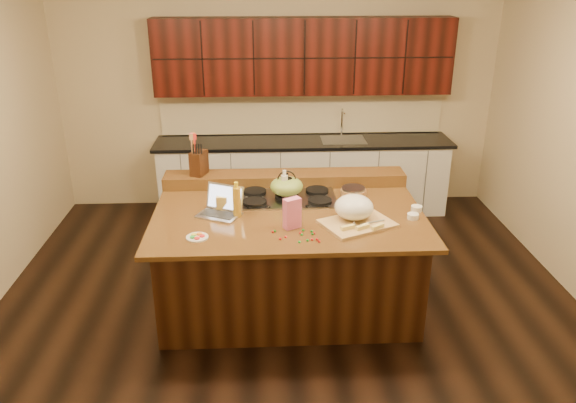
{
  "coord_description": "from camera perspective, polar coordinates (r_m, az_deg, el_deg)",
  "views": [
    {
      "loc": [
        -0.23,
        -4.58,
        2.93
      ],
      "look_at": [
        0.0,
        0.05,
        1.0
      ],
      "focal_mm": 35.0,
      "sensor_mm": 36.0,
      "label": 1
    }
  ],
  "objects": [
    {
      "name": "ramekin_c",
      "position": [
        5.09,
        7.87,
        -0.61
      ],
      "size": [
        0.1,
        0.1,
        0.04
      ],
      "primitive_type": "cylinder",
      "rotation": [
        0.0,
        0.0,
        -0.03
      ],
      "color": "white",
      "rests_on": "island"
    },
    {
      "name": "gumdrop_2",
      "position": [
        4.59,
        2.65,
        -3.24
      ],
      "size": [
        0.02,
        0.02,
        0.02
      ],
      "primitive_type": "ellipsoid",
      "color": "red",
      "rests_on": "island"
    },
    {
      "name": "back_ledge",
      "position": [
        5.63,
        -0.33,
        2.35
      ],
      "size": [
        2.4,
        0.3,
        0.12
      ],
      "primitive_type": "cube",
      "color": "black",
      "rests_on": "island"
    },
    {
      "name": "gumdrop_1",
      "position": [
        4.64,
        1.56,
        -2.92
      ],
      "size": [
        0.02,
        0.02,
        0.02
      ],
      "primitive_type": "ellipsoid",
      "color": "#198C26",
      "rests_on": "island"
    },
    {
      "name": "utensil_crock",
      "position": [
        5.62,
        -9.41,
        3.41
      ],
      "size": [
        0.15,
        0.15,
        0.14
      ],
      "primitive_type": "cylinder",
      "rotation": [
        0.0,
        0.0,
        0.25
      ],
      "color": "white",
      "rests_on": "back_ledge"
    },
    {
      "name": "gumdrop_9",
      "position": [
        4.63,
        -1.35,
        -3.02
      ],
      "size": [
        0.02,
        0.02,
        0.02
      ],
      "primitive_type": "ellipsoid",
      "color": "#198C26",
      "rests_on": "island"
    },
    {
      "name": "wooden_tray",
      "position": [
        4.8,
        6.8,
        -0.94
      ],
      "size": [
        0.69,
        0.62,
        0.23
      ],
      "rotation": [
        0.0,
        0.0,
        0.43
      ],
      "color": "tan",
      "rests_on": "island"
    },
    {
      "name": "vinegar_bottle",
      "position": [
        5.2,
        -0.36,
        1.37
      ],
      "size": [
        0.08,
        0.08,
        0.25
      ],
      "primitive_type": "cylinder",
      "rotation": [
        0.0,
        0.0,
        0.27
      ],
      "color": "silver",
      "rests_on": "island"
    },
    {
      "name": "knife_block",
      "position": [
        5.6,
        -9.04,
        3.89
      ],
      "size": [
        0.18,
        0.22,
        0.24
      ],
      "primitive_type": "cube",
      "rotation": [
        0.0,
        0.0,
        -0.37
      ],
      "color": "black",
      "rests_on": "back_ledge"
    },
    {
      "name": "oil_bottle",
      "position": [
        4.88,
        -5.22,
        -0.08
      ],
      "size": [
        0.09,
        0.09,
        0.27
      ],
      "primitive_type": "cylinder",
      "rotation": [
        0.0,
        0.0,
        -0.28
      ],
      "color": "gold",
      "rests_on": "island"
    },
    {
      "name": "gumdrop_4",
      "position": [
        4.53,
        -0.24,
        -3.62
      ],
      "size": [
        0.02,
        0.02,
        0.02
      ],
      "primitive_type": "ellipsoid",
      "color": "red",
      "rests_on": "island"
    },
    {
      "name": "gumdrop_3",
      "position": [
        4.47,
        2.0,
        -3.96
      ],
      "size": [
        0.02,
        0.02,
        0.02
      ],
      "primitive_type": "ellipsoid",
      "color": "#198C26",
      "rests_on": "island"
    },
    {
      "name": "ramekin_b",
      "position": [
        5.15,
        12.93,
        -0.69
      ],
      "size": [
        0.12,
        0.12,
        0.04
      ],
      "primitive_type": "cylinder",
      "rotation": [
        0.0,
        0.0,
        0.24
      ],
      "color": "white",
      "rests_on": "island"
    },
    {
      "name": "kitchen_timer",
      "position": [
        4.71,
        6.71,
        -2.35
      ],
      "size": [
        0.09,
        0.09,
        0.07
      ],
      "primitive_type": "cone",
      "rotation": [
        0.0,
        0.0,
        0.1
      ],
      "color": "silver",
      "rests_on": "island"
    },
    {
      "name": "laptop",
      "position": [
        4.98,
        -6.76,
        -0.54
      ],
      "size": [
        0.44,
        0.41,
        0.25
      ],
      "rotation": [
        0.0,
        0.0,
        -0.45
      ],
      "color": "#B7B7BC",
      "rests_on": "island"
    },
    {
      "name": "gumdrop_8",
      "position": [
        4.61,
        -1.56,
        -3.1
      ],
      "size": [
        0.02,
        0.02,
        0.02
      ],
      "primitive_type": "ellipsoid",
      "color": "red",
      "rests_on": "island"
    },
    {
      "name": "back_counter",
      "position": [
        7.1,
        1.56,
        6.68
      ],
      "size": [
        3.7,
        0.66,
        2.4
      ],
      "color": "silver",
      "rests_on": "ground"
    },
    {
      "name": "gumdrop_12",
      "position": [
        4.5,
        -0.79,
        -3.81
      ],
      "size": [
        0.02,
        0.02,
        0.02
      ],
      "primitive_type": "ellipsoid",
      "color": "red",
      "rests_on": "island"
    },
    {
      "name": "gumdrop_11",
      "position": [
        4.44,
        1.16,
        -4.14
      ],
      "size": [
        0.02,
        0.02,
        0.02
      ],
      "primitive_type": "ellipsoid",
      "color": "#198C26",
      "rests_on": "island"
    },
    {
      "name": "island",
      "position": [
        5.2,
        0.03,
        -5.67
      ],
      "size": [
        2.4,
        1.6,
        0.92
      ],
      "color": "black",
      "rests_on": "ground"
    },
    {
      "name": "gumdrop_6",
      "position": [
        4.59,
        1.28,
        -3.22
      ],
      "size": [
        0.02,
        0.02,
        0.02
      ],
      "primitive_type": "ellipsoid",
      "color": "red",
      "rests_on": "island"
    },
    {
      "name": "gumdrop_7",
      "position": [
        4.57,
        1.41,
        -3.38
      ],
      "size": [
        0.02,
        0.02,
        0.02
      ],
      "primitive_type": "ellipsoid",
      "color": "#198C26",
      "rests_on": "island"
    },
    {
      "name": "strainer_bowl",
      "position": [
        5.32,
        6.65,
        0.78
      ],
      "size": [
        0.29,
        0.29,
        0.09
      ],
      "primitive_type": "cylinder",
      "rotation": [
        0.0,
        0.0,
        -0.24
      ],
      "color": "#996B3F",
      "rests_on": "island"
    },
    {
      "name": "gumdrop_5",
      "position": [
        4.63,
        2.42,
        -3.03
      ],
      "size": [
        0.02,
        0.02,
        0.02
      ],
      "primitive_type": "ellipsoid",
      "color": "#198C26",
      "rests_on": "island"
    },
    {
      "name": "kettle",
      "position": [
        5.23,
        -0.14,
        1.6
      ],
      "size": [
        0.26,
        0.26,
        0.18
      ],
      "primitive_type": "ellipsoid",
      "rotation": [
        0.0,
        0.0,
        -0.36
      ],
      "color": "black",
      "rests_on": "cooktop"
    },
    {
      "name": "package_box",
      "position": [
        5.04,
        -6.72,
        -0.22
      ],
      "size": [
        0.1,
        0.08,
        0.14
      ],
      "primitive_type": "cube",
      "rotation": [
        0.0,
        0.0,
        -0.07
      ],
      "color": "gold",
      "rests_on": "island"
    },
    {
      "name": "pink_bag",
      "position": [
        4.65,
        0.42,
        -1.2
      ],
      "size": [
        0.16,
        0.13,
        0.26
      ],
      "primitive_type": "cube",
      "rotation": [
        0.0,
        0.0,
        0.51
      ],
      "color": "pink",
      "rests_on": "island"
    },
    {
      "name": "cooktop",
      "position": [
        5.27,
        -0.13,
        0.4
      ],
      "size": [
        0.92,
        0.52,
        0.05
      ],
      "color": "gray",
      "rests_on": "island"
    },
    {
      "name": "gumdrop_0",
      "position": [
        4.49,
        2.46,
        -3.88
      ],
      "size": [
        0.02,
        0.02,
        0.02
      ],
      "primitive_type": "ellipsoid",
      "color": "red",
      "rests_on": "island"
    },
    {
      "name": "green_bowl",
      "position": [
        5.23,
        -0.14,
        1.56
      ],
      "size": [
        0.33,
        0.33,
        0.17
      ],
      "primitive_type": "ellipsoid",
      "rotation": [
        0.0,
        0.0,
        -0.06
      ],
      "color": "olive",
      "rests_on": "cooktop"
    },
    {
      "name": "gumdrop_13",
      "position": [
        4.58,
        2.49,
        -3.3
      ],
      "size": [
        0.02,
        0.02,
        0.02
      ],
      "primitive_type": "ellipsoid",
      "color": "#198C26",
      "rests_on": "island"
    },
    {
      "name": "gumdrop_10",
      "position": [
        4.46,
        3.18,
        -4.07
      ],
      "size": [
        0.02,
        0.02,
        0.02
      ],
      "primitive_type": "ellipsoid",
      "color": "red",
      "rests_on": "island"
    },
    {
      "name": "ramekin_a",
      "position": [
        4.98,
        12.58,
        -1.47
      ],
      "size": [
        0.1,
        0.1,
        0.04
      ],
      "primitive_type": "cylinder",
      "rotation": [
        0.0,
        0.0,
        0.01
      ],
      "color": "white",
      "rests_on": "island"
    },
    {
      "name": "room",
      "position": [
        4.85,
        0.03,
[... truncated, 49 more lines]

